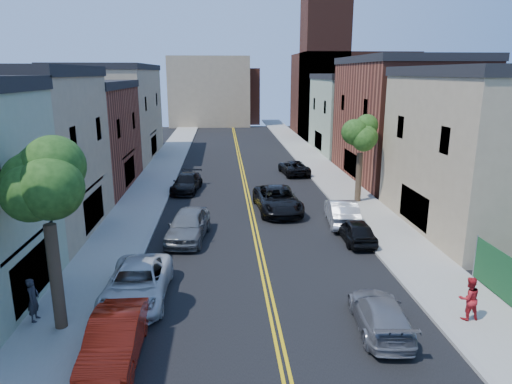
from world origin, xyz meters
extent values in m
cube|color=gray|center=(-7.90, 40.00, 0.07)|extent=(3.20, 100.00, 0.15)
cube|color=gray|center=(7.90, 40.00, 0.07)|extent=(3.20, 100.00, 0.15)
cube|color=gray|center=(-6.15, 40.00, 0.07)|extent=(0.30, 100.00, 0.15)
cube|color=gray|center=(6.15, 40.00, 0.07)|extent=(0.30, 100.00, 0.15)
cube|color=#998466|center=(-14.00, 25.00, 4.50)|extent=(9.00, 10.00, 9.00)
cube|color=brown|center=(-14.00, 36.00, 4.00)|extent=(9.00, 12.00, 8.00)
cube|color=#998466|center=(-14.00, 50.00, 4.75)|extent=(9.00, 16.00, 9.50)
cube|color=#998466|center=(14.00, 24.00, 4.50)|extent=(9.00, 12.00, 9.00)
cube|color=brown|center=(14.00, 38.00, 5.00)|extent=(9.00, 14.00, 10.00)
cube|color=gray|center=(14.00, 52.00, 4.25)|extent=(9.00, 12.00, 8.50)
cube|color=#4C2319|center=(17.50, 68.00, 6.00)|extent=(16.00, 14.00, 12.00)
cube|color=#4C2319|center=(12.50, 64.00, 11.00)|extent=(6.00, 6.00, 22.00)
cube|color=#998466|center=(-4.00, 82.00, 6.00)|extent=(14.00, 8.00, 12.00)
cube|color=brown|center=(0.00, 86.00, 5.00)|extent=(10.00, 8.00, 10.00)
cylinder|color=#312718|center=(-7.90, 14.00, 2.13)|extent=(0.44, 0.44, 3.96)
sphere|color=#17370F|center=(-7.90, 14.00, 6.45)|extent=(5.20, 5.20, 5.20)
sphere|color=#17370F|center=(-7.38, 13.61, 7.49)|extent=(3.90, 3.90, 3.90)
sphere|color=#17370F|center=(-8.42, 14.52, 5.93)|extent=(3.64, 3.64, 3.64)
cylinder|color=#312718|center=(7.90, 30.00, 1.91)|extent=(0.44, 0.44, 3.52)
sphere|color=#17370F|center=(7.90, 30.00, 5.65)|extent=(4.40, 4.40, 4.40)
sphere|color=#17370F|center=(8.34, 29.67, 6.53)|extent=(3.30, 3.30, 3.30)
sphere|color=#17370F|center=(7.46, 30.44, 5.21)|extent=(3.08, 3.08, 3.08)
imported|color=#B91D0C|center=(-5.50, 12.04, 0.75)|extent=(1.63, 4.57, 1.50)
imported|color=silver|center=(-5.50, 16.15, 0.75)|extent=(2.51, 5.40, 1.50)
imported|color=#565A5E|center=(-3.89, 23.24, 0.86)|extent=(2.66, 5.25, 1.71)
imported|color=black|center=(-4.76, 34.29, 0.70)|extent=(2.57, 5.03, 1.40)
imported|color=slate|center=(3.80, 13.18, 0.63)|extent=(2.15, 4.51, 1.27)
imported|color=black|center=(5.50, 22.15, 0.66)|extent=(1.59, 3.91, 1.33)
imported|color=#B2B4BA|center=(5.50, 25.34, 0.79)|extent=(2.15, 4.93, 1.58)
imported|color=black|center=(4.73, 39.94, 0.66)|extent=(2.69, 4.94, 1.32)
imported|color=black|center=(1.81, 28.29, 0.83)|extent=(3.16, 6.15, 1.66)
imported|color=#26262E|center=(-9.02, 14.53, 1.00)|extent=(0.41, 0.62, 1.69)
imported|color=red|center=(7.27, 13.43, 1.00)|extent=(0.87, 0.70, 1.70)
camera|label=1|loc=(-1.86, -1.56, 9.21)|focal=32.14mm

